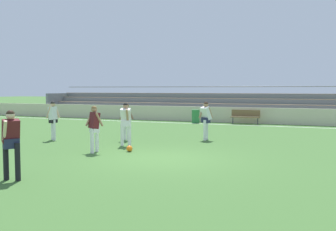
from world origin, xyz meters
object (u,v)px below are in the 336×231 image
player_white_deep_cover (206,117)px  player_dark_pressing_high (11,139)px  bench_far_right (245,116)px  player_dark_wide_left (94,125)px  player_white_trailing_run (126,120)px  bleacher_stand (210,105)px  player_white_challenging (126,118)px  player_white_dropping_back (53,117)px  trash_bin (196,116)px  soccer_ball (129,149)px

player_white_deep_cover → player_dark_pressing_high: bearing=-105.0°
bench_far_right → player_dark_wide_left: player_dark_wide_left is taller
bench_far_right → player_white_trailing_run: size_ratio=1.07×
bench_far_right → player_white_trailing_run: bearing=-104.3°
bleacher_stand → player_white_challenging: bleacher_stand is taller
player_white_dropping_back → player_dark_wide_left: bearing=-31.6°
player_white_deep_cover → player_dark_wide_left: bearing=-120.7°
player_dark_wide_left → bleacher_stand: bearing=90.7°
player_white_dropping_back → trash_bin: bearing=72.4°
bench_far_right → trash_bin: 3.21m
bleacher_stand → player_white_challenging: bearing=-91.1°
bleacher_stand → player_white_deep_cover: 11.77m
player_white_challenging → trash_bin: bearing=88.4°
player_white_deep_cover → player_white_dropping_back: bearing=-158.1°
player_dark_wide_left → player_dark_pressing_high: player_dark_pressing_high is taller
player_white_trailing_run → soccer_ball: bearing=-57.3°
player_dark_pressing_high → player_white_challenging: (-0.80, 7.45, -0.07)m
trash_bin → soccer_ball: (1.24, -11.77, -0.32)m
player_white_trailing_run → player_white_deep_cover: player_white_trailing_run is taller
player_dark_pressing_high → player_white_challenging: size_ratio=1.06×
player_white_deep_cover → player_white_challenging: (-3.16, -1.36, -0.04)m
bench_far_right → player_white_deep_cover: player_white_deep_cover is taller
trash_bin → soccer_ball: 11.84m
player_white_challenging → player_white_dropping_back: bearing=-159.6°
player_dark_wide_left → trash_bin: bearing=90.8°
bleacher_stand → soccer_ball: size_ratio=125.19×
bench_far_right → player_white_trailing_run: player_white_trailing_run is taller
bench_far_right → bleacher_stand: bearing=134.0°
bleacher_stand → player_white_deep_cover: bearing=-75.6°
bleacher_stand → player_dark_wide_left: (0.19, -15.98, -0.06)m
player_white_trailing_run → player_white_dropping_back: (-3.69, 0.27, -0.00)m
trash_bin → player_dark_wide_left: (0.18, -12.36, 0.54)m
bench_far_right → player_dark_pressing_high: size_ratio=1.05×
trash_bin → player_dark_wide_left: player_dark_wide_left is taller
player_white_dropping_back → soccer_ball: bearing=-18.7°
player_white_dropping_back → player_white_challenging: 3.19m
trash_bin → player_white_trailing_run: player_white_trailing_run is taller
player_white_trailing_run → soccer_ball: player_white_trailing_run is taller
player_dark_wide_left → player_white_trailing_run: bearing=81.9°
player_dark_pressing_high → player_white_challenging: 7.50m
player_white_trailing_run → player_dark_pressing_high: player_dark_pressing_high is taller
bench_far_right → player_white_dropping_back: player_white_dropping_back is taller
trash_bin → player_white_deep_cover: bearing=-69.6°
bleacher_stand → player_white_challenging: (-0.25, -12.76, -0.07)m
player_dark_wide_left → player_white_challenging: player_dark_wide_left is taller
player_white_dropping_back → soccer_ball: player_white_dropping_back is taller
bench_far_right → player_dark_wide_left: size_ratio=1.10×
player_white_challenging → soccer_ball: bearing=-60.3°
bleacher_stand → trash_bin: bleacher_stand is taller
bleacher_stand → player_dark_pressing_high: bleacher_stand is taller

